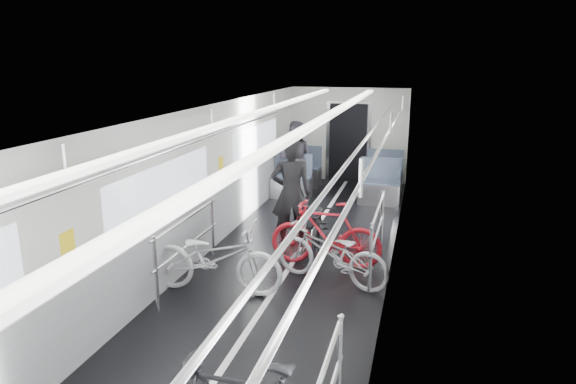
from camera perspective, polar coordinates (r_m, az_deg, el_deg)
name	(u,v)px	position (r m, az deg, el deg)	size (l,w,h in m)	color
car_shell	(301,186)	(8.30, 1.44, 0.71)	(3.02, 14.01, 2.41)	black
bike_left_far	(215,258)	(7.10, -8.16, -7.24)	(0.66, 1.90, 1.00)	silver
bike_right_mid	(331,253)	(7.33, 4.76, -6.77)	(0.61, 1.75, 0.92)	#9D9CA1
bike_right_far	(326,234)	(7.89, 4.22, -4.68)	(0.49, 1.73, 1.04)	#B41621
bike_aisle	(318,225)	(8.50, 3.30, -3.69)	(0.60, 1.73, 0.91)	black
person_standing	(291,194)	(8.56, 0.37, -0.17)	(0.68, 0.45, 1.87)	black
person_seated	(295,159)	(11.88, 0.75, 3.74)	(0.84, 0.66, 1.73)	#312D35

